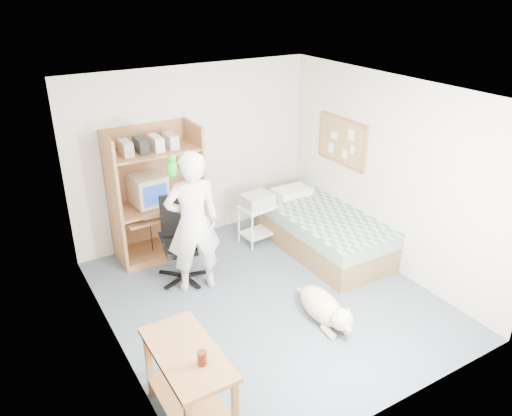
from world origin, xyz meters
The scene contains 20 objects.
floor centered at (0.00, 0.00, 0.00)m, with size 4.00×4.00×0.00m, color #46535F.
wall_back centered at (0.00, 2.00, 1.25)m, with size 3.60×0.02×2.50m, color beige.
wall_right centered at (1.80, 0.00, 1.25)m, with size 0.02×4.00×2.50m, color beige.
wall_left centered at (-1.80, 0.00, 1.25)m, with size 0.02×4.00×2.50m, color beige.
ceiling centered at (0.00, 0.00, 2.50)m, with size 3.60×4.00×0.02m, color white.
computer_hutch centered at (-0.70, 1.74, 0.82)m, with size 1.20×0.63×1.80m.
bed centered at (1.30, 0.62, 0.29)m, with size 1.02×2.02×0.66m.
side_desk centered at (-1.55, -1.20, 0.49)m, with size 0.50×1.00×0.75m.
corkboard centered at (1.77, 0.90, 1.45)m, with size 0.04×0.94×0.66m.
office_chair centered at (-0.68, 0.97, 0.39)m, with size 0.61×0.61×1.08m.
person centered at (-0.64, 0.67, 0.90)m, with size 0.65×0.43×1.79m, color white.
parrot centered at (-0.85, 0.68, 1.64)m, with size 0.13×0.23×0.36m.
dog centered at (0.31, -0.69, 0.17)m, with size 0.40×1.06×0.40m.
printer_cart centered at (0.62, 1.28, 0.38)m, with size 0.52×0.43×0.58m.
printer centered at (0.62, 1.28, 0.67)m, with size 0.42×0.32×0.18m, color #B3B2AD.
crt_monitor centered at (-0.80, 1.75, 0.97)m, with size 0.46×0.48×0.40m.
keyboard centered at (-0.75, 1.58, 0.67)m, with size 0.45×0.16×0.03m, color beige.
pencil_cup centered at (-0.37, 1.65, 0.82)m, with size 0.08×0.08×0.12m, color gold.
drink_glass centered at (-1.50, -1.39, 0.81)m, with size 0.08×0.08×0.12m, color #42170A.
floor_box_b centered at (-1.42, -1.20, 0.04)m, with size 0.18×0.22×0.08m, color #AEAEA9.
Camera 1 is at (-2.71, -4.25, 3.55)m, focal length 35.00 mm.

